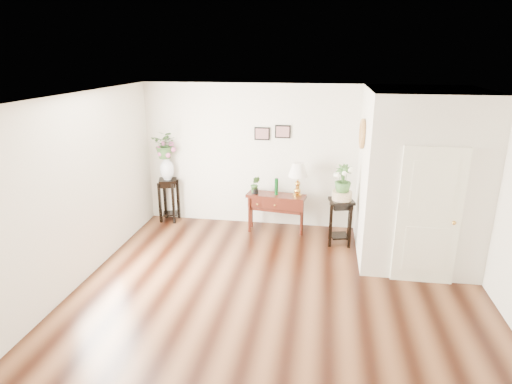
% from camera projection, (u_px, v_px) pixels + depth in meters
% --- Properties ---
extents(floor, '(6.00, 5.50, 0.02)m').
position_uv_depth(floor, '(278.00, 296.00, 6.15)').
color(floor, brown).
rests_on(floor, ground).
extents(ceiling, '(6.00, 5.50, 0.02)m').
position_uv_depth(ceiling, '(282.00, 98.00, 5.28)').
color(ceiling, white).
rests_on(ceiling, ground).
extents(wall_back, '(6.00, 0.02, 2.80)m').
position_uv_depth(wall_back, '(295.00, 157.00, 8.29)').
color(wall_back, silver).
rests_on(wall_back, ground).
extents(wall_front, '(6.00, 0.02, 2.80)m').
position_uv_depth(wall_front, '(240.00, 330.00, 3.13)').
color(wall_front, silver).
rests_on(wall_front, ground).
extents(wall_left, '(0.02, 5.50, 2.80)m').
position_uv_depth(wall_left, '(73.00, 194.00, 6.17)').
color(wall_left, silver).
rests_on(wall_left, ground).
extents(partition, '(1.80, 1.95, 2.80)m').
position_uv_depth(partition, '(418.00, 176.00, 7.06)').
color(partition, silver).
rests_on(partition, floor).
extents(door, '(0.90, 0.05, 2.10)m').
position_uv_depth(door, '(429.00, 217.00, 6.23)').
color(door, white).
rests_on(door, floor).
extents(art_print_left, '(0.30, 0.02, 0.25)m').
position_uv_depth(art_print_left, '(262.00, 134.00, 8.23)').
color(art_print_left, black).
rests_on(art_print_left, wall_back).
extents(art_print_right, '(0.30, 0.02, 0.25)m').
position_uv_depth(art_print_right, '(283.00, 132.00, 8.16)').
color(art_print_right, black).
rests_on(art_print_right, wall_back).
extents(wall_ornament, '(0.07, 0.51, 0.51)m').
position_uv_depth(wall_ornament, '(362.00, 134.00, 7.12)').
color(wall_ornament, tan).
rests_on(wall_ornament, partition).
extents(console_table, '(1.17, 0.53, 0.75)m').
position_uv_depth(console_table, '(276.00, 213.00, 8.30)').
color(console_table, black).
rests_on(console_table, floor).
extents(table_lamp, '(0.48, 0.48, 0.65)m').
position_uv_depth(table_lamp, '(298.00, 178.00, 8.01)').
color(table_lamp, gold).
rests_on(table_lamp, console_table).
extents(green_vase, '(0.07, 0.07, 0.32)m').
position_uv_depth(green_vase, '(276.00, 186.00, 8.13)').
color(green_vase, '#06330F').
rests_on(green_vase, console_table).
extents(potted_plant, '(0.18, 0.15, 0.33)m').
position_uv_depth(potted_plant, '(255.00, 185.00, 8.19)').
color(potted_plant, '#345E2A').
rests_on(potted_plant, console_table).
extents(plant_stand_a, '(0.44, 0.44, 0.89)m').
position_uv_depth(plant_stand_a, '(169.00, 200.00, 8.81)').
color(plant_stand_a, black).
rests_on(plant_stand_a, floor).
extents(porcelain_vase, '(0.35, 0.35, 0.49)m').
position_uv_depth(porcelain_vase, '(167.00, 168.00, 8.60)').
color(porcelain_vase, silver).
rests_on(porcelain_vase, plant_stand_a).
extents(lily_arrangement, '(0.53, 0.47, 0.56)m').
position_uv_depth(lily_arrangement, '(165.00, 146.00, 8.46)').
color(lily_arrangement, '#345E2A').
rests_on(lily_arrangement, porcelain_vase).
extents(plant_stand_b, '(0.48, 0.48, 0.85)m').
position_uv_depth(plant_stand_b, '(340.00, 222.00, 7.74)').
color(plant_stand_b, black).
rests_on(plant_stand_b, floor).
extents(ceramic_bowl, '(0.40, 0.40, 0.15)m').
position_uv_depth(ceramic_bowl, '(342.00, 195.00, 7.58)').
color(ceramic_bowl, beige).
rests_on(ceramic_bowl, plant_stand_b).
extents(narcissus, '(0.31, 0.31, 0.52)m').
position_uv_depth(narcissus, '(343.00, 179.00, 7.49)').
color(narcissus, '#345E2A').
rests_on(narcissus, ceramic_bowl).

